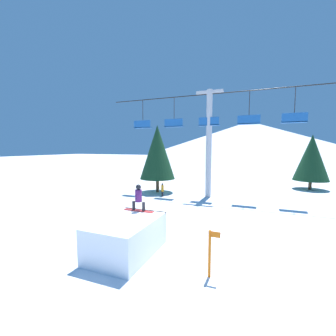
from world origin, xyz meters
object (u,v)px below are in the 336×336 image
snow_ramp (127,237)px  snowboarder (139,198)px  trail_marker (210,252)px  distant_skier (162,189)px  pine_tree_near (157,152)px

snow_ramp → snowboarder: bearing=97.6°
snow_ramp → trail_marker: bearing=-6.7°
snowboarder → distant_skier: 10.06m
snow_ramp → snowboarder: 1.94m
distant_skier → pine_tree_near: bearing=127.6°
snowboarder → trail_marker: 4.38m
trail_marker → distant_skier: 13.13m
snow_ramp → snowboarder: (-0.18, 1.35, 1.38)m
pine_tree_near → trail_marker: pine_tree_near is taller
trail_marker → distant_skier: size_ratio=1.37×
pine_tree_near → distant_skier: bearing=-52.4°
snow_ramp → pine_tree_near: (-4.28, 12.48, 3.31)m
snow_ramp → snowboarder: size_ratio=2.19×
snow_ramp → distant_skier: (-3.05, 10.88, -0.07)m
trail_marker → snowboarder: bearing=155.0°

